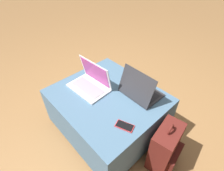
{
  "coord_description": "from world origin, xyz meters",
  "views": [
    {
      "loc": [
        0.85,
        -0.73,
        1.51
      ],
      "look_at": [
        0.0,
        0.05,
        0.53
      ],
      "focal_mm": 28.0,
      "sensor_mm": 36.0,
      "label": 1
    }
  ],
  "objects": [
    {
      "name": "laptop_far",
      "position": [
        0.19,
        0.21,
        0.5
      ],
      "size": [
        0.33,
        0.26,
        0.26
      ],
      "rotation": [
        0.0,
        0.0,
        3.13
      ],
      "color": "#333338",
      "rests_on": "ottoman"
    },
    {
      "name": "ottoman",
      "position": [
        0.0,
        0.0,
        0.23
      ],
      "size": [
        0.93,
        0.83,
        0.45
      ],
      "color": "#2A3D4E",
      "rests_on": "ground_plane"
    },
    {
      "name": "ground_plane",
      "position": [
        0.0,
        0.0,
        0.0
      ],
      "size": [
        14.0,
        14.0,
        0.0
      ],
      "primitive_type": "plane",
      "color": "#9E7042"
    },
    {
      "name": "cell_phone",
      "position": [
        0.34,
        -0.13,
        0.45
      ],
      "size": [
        0.15,
        0.11,
        0.01
      ],
      "rotation": [
        0.0,
        0.0,
        5.08
      ],
      "color": "red",
      "rests_on": "ottoman"
    },
    {
      "name": "backpack",
      "position": [
        0.59,
        0.1,
        0.21
      ],
      "size": [
        0.25,
        0.31,
        0.49
      ],
      "rotation": [
        0.0,
        0.0,
        1.74
      ],
      "color": "#5B1E19",
      "rests_on": "ground_plane"
    },
    {
      "name": "laptop_near",
      "position": [
        -0.19,
        -0.04,
        0.5
      ],
      "size": [
        0.38,
        0.27,
        0.25
      ],
      "rotation": [
        0.0,
        0.0,
        0.06
      ],
      "color": "silver",
      "rests_on": "ottoman"
    }
  ]
}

